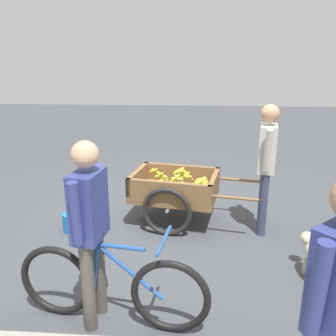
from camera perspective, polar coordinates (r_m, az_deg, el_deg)
name	(u,v)px	position (r m, az deg, el deg)	size (l,w,h in m)	color
ground_plane	(164,219)	(5.06, -0.71, -8.06)	(24.00, 24.00, 0.00)	#3D3F44
fruit_cart	(176,191)	(4.84, 1.24, -3.63)	(1.76, 1.08, 0.73)	brown
vendor_person	(267,158)	(4.56, 15.35, 1.56)	(0.26, 0.55, 1.63)	#333851
bicycle	(111,286)	(3.16, -8.96, -18.01)	(1.65, 0.46, 0.85)	black
cyclist_person	(90,220)	(2.92, -12.32, -7.99)	(0.25, 0.56, 1.58)	#4C4742
dog	(316,255)	(3.99, 22.35, -12.58)	(0.22, 0.67, 0.40)	beige
plastic_bucket	(72,222)	(4.85, -14.93, -8.27)	(0.24, 0.24, 0.24)	#1966B2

